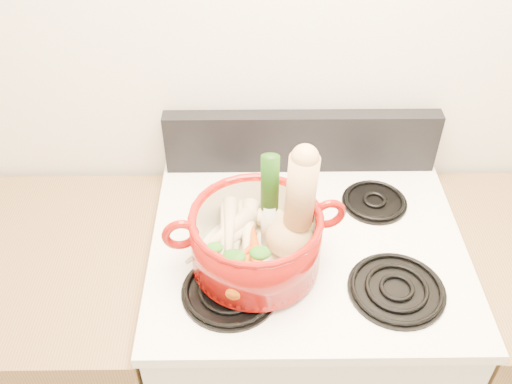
{
  "coord_description": "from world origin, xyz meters",
  "views": [
    {
      "loc": [
        -0.14,
        0.41,
        1.98
      ],
      "look_at": [
        -0.13,
        1.3,
        1.2
      ],
      "focal_mm": 40.0,
      "sensor_mm": 36.0,
      "label": 1
    }
  ],
  "objects_px": {
    "dutch_oven": "(256,240)",
    "squash": "(291,208)",
    "leek": "(270,201)",
    "stove_body": "(298,353)"
  },
  "relations": [
    {
      "from": "dutch_oven",
      "to": "squash",
      "type": "distance_m",
      "value": 0.12
    },
    {
      "from": "dutch_oven",
      "to": "squash",
      "type": "bearing_deg",
      "value": -7.27
    },
    {
      "from": "dutch_oven",
      "to": "squash",
      "type": "height_order",
      "value": "squash"
    },
    {
      "from": "dutch_oven",
      "to": "leek",
      "type": "xyz_separation_m",
      "value": [
        0.03,
        0.03,
        0.09
      ]
    },
    {
      "from": "squash",
      "to": "leek",
      "type": "xyz_separation_m",
      "value": [
        -0.05,
        0.03,
        -0.01
      ]
    },
    {
      "from": "squash",
      "to": "leek",
      "type": "relative_size",
      "value": 1.05
    },
    {
      "from": "dutch_oven",
      "to": "stove_body",
      "type": "bearing_deg",
      "value": 21.42
    },
    {
      "from": "dutch_oven",
      "to": "squash",
      "type": "relative_size",
      "value": 1.07
    },
    {
      "from": "dutch_oven",
      "to": "leek",
      "type": "distance_m",
      "value": 0.1
    },
    {
      "from": "squash",
      "to": "leek",
      "type": "distance_m",
      "value": 0.06
    }
  ]
}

